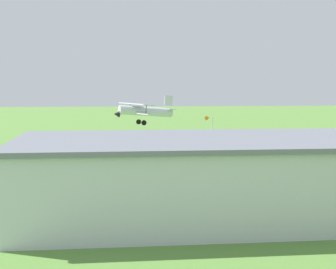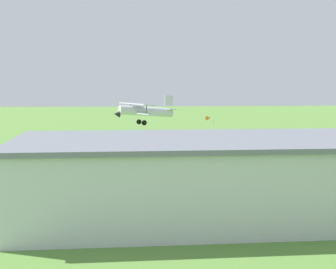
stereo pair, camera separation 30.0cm
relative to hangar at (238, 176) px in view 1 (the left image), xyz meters
The scene contains 8 objects.
ground_plane 35.31m from the hangar, 81.43° to the right, with size 400.00×400.00×0.00m, color #568438.
hangar is the anchor object (origin of this frame).
biplane 28.88m from the hangar, 79.62° to the right, with size 8.05×9.28×3.68m.
car_blue 21.38m from the hangar, 37.93° to the right, with size 2.23×4.22×1.60m.
person_at_fence_line 18.62m from the hangar, 65.79° to the right, with size 0.52×0.52×1.67m.
person_near_hangar_door 19.51m from the hangar, 51.22° to the right, with size 0.53×0.53×1.59m.
person_by_parked_cars 19.64m from the hangar, 112.86° to the right, with size 0.42×0.42×1.75m.
windsock 40.55m from the hangar, 97.81° to the right, with size 1.34×1.43×5.35m.
Camera 1 is at (4.80, 74.48, 9.61)m, focal length 57.84 mm.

